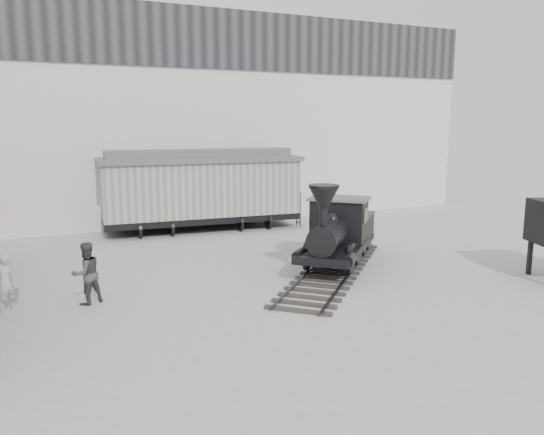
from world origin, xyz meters
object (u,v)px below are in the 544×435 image
locomotive (337,236)px  visitor_b (86,273)px  boxcar (201,188)px  visitor_a (5,282)px

locomotive → visitor_b: (-8.77, -0.43, -0.26)m
locomotive → boxcar: (-2.46, 8.84, 0.91)m
locomotive → boxcar: 9.22m
boxcar → visitor_b: 11.27m
locomotive → visitor_b: size_ratio=4.30×
locomotive → visitor_a: locomotive is taller
locomotive → visitor_b: locomotive is taller
locomotive → visitor_a: bearing=-136.7°
boxcar → visitor_a: 12.29m
locomotive → visitor_b: 8.78m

